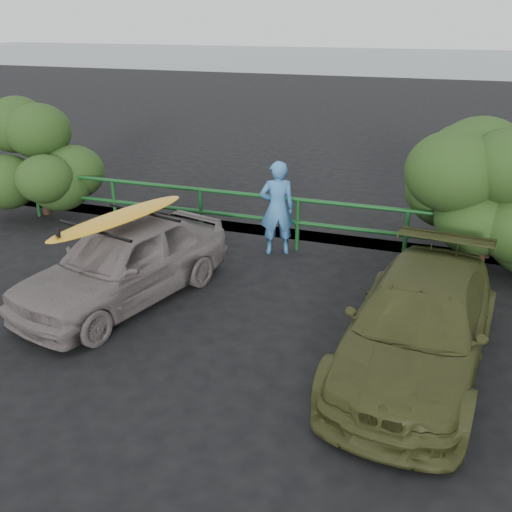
{
  "coord_description": "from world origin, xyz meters",
  "views": [
    {
      "loc": [
        3.66,
        -4.84,
        4.13
      ],
      "look_at": [
        1.13,
        2.28,
        0.96
      ],
      "focal_mm": 40.0,
      "sensor_mm": 36.0,
      "label": 1
    }
  ],
  "objects": [
    {
      "name": "shrub_left",
      "position": [
        -4.8,
        5.4,
        1.19
      ],
      "size": [
        3.2,
        2.4,
        2.37
      ],
      "primitive_type": null,
      "color": "#284619",
      "rests_on": "ground"
    },
    {
      "name": "ocean",
      "position": [
        0.0,
        60.0,
        0.0
      ],
      "size": [
        200.0,
        200.0,
        0.0
      ],
      "primitive_type": "plane",
      "color": "slate",
      "rests_on": "ground"
    },
    {
      "name": "ground",
      "position": [
        0.0,
        0.0,
        0.0
      ],
      "size": [
        80.0,
        80.0,
        0.0
      ],
      "primitive_type": "plane",
      "color": "black"
    },
    {
      "name": "surfboard",
      "position": [
        -0.97,
        2.1,
        1.37
      ],
      "size": [
        1.19,
        2.69,
        0.08
      ],
      "primitive_type": "ellipsoid",
      "rotation": [
        0.0,
        0.0,
        -0.26
      ],
      "color": "orange",
      "rests_on": "roof_rack"
    },
    {
      "name": "olive_vehicle",
      "position": [
        3.49,
        1.69,
        0.59
      ],
      "size": [
        2.07,
        4.23,
        1.19
      ],
      "primitive_type": "imported",
      "rotation": [
        0.0,
        0.0,
        -0.1
      ],
      "color": "#3A3F1B",
      "rests_on": "ground"
    },
    {
      "name": "guardrail",
      "position": [
        0.0,
        5.0,
        0.52
      ],
      "size": [
        14.0,
        0.08,
        1.04
      ],
      "primitive_type": null,
      "color": "#154C1E",
      "rests_on": "ground"
    },
    {
      "name": "man",
      "position": [
        0.68,
        4.73,
        0.88
      ],
      "size": [
        0.76,
        0.65,
        1.77
      ],
      "primitive_type": "imported",
      "rotation": [
        0.0,
        0.0,
        3.57
      ],
      "color": "#3D7AB9",
      "rests_on": "ground"
    },
    {
      "name": "sedan",
      "position": [
        -0.97,
        2.1,
        0.64
      ],
      "size": [
        2.41,
        4.02,
        1.28
      ],
      "primitive_type": "imported",
      "rotation": [
        0.0,
        0.0,
        -0.26
      ],
      "color": "slate",
      "rests_on": "ground"
    },
    {
      "name": "roof_rack",
      "position": [
        -0.97,
        2.1,
        1.31
      ],
      "size": [
        1.72,
        1.39,
        0.05
      ],
      "primitive_type": null,
      "rotation": [
        0.0,
        0.0,
        -0.26
      ],
      "color": "black",
      "rests_on": "sedan"
    }
  ]
}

